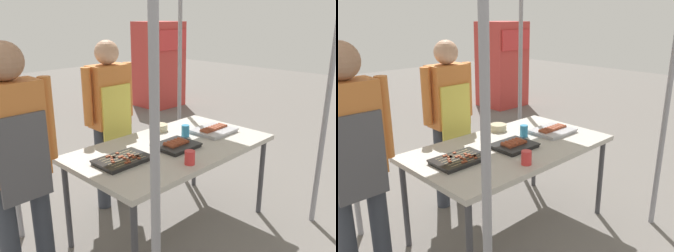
{
  "view_description": "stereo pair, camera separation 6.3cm",
  "coord_description": "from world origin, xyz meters",
  "views": [
    {
      "loc": [
        -1.93,
        -1.83,
        1.75
      ],
      "look_at": [
        0.0,
        0.05,
        0.9
      ],
      "focal_mm": 38.33,
      "sensor_mm": 36.0,
      "label": 1
    },
    {
      "loc": [
        -1.88,
        -1.88,
        1.75
      ],
      "look_at": [
        0.0,
        0.05,
        0.9
      ],
      "focal_mm": 38.33,
      "sensor_mm": 36.0,
      "label": 2
    }
  ],
  "objects": [
    {
      "name": "vendor_woman",
      "position": [
        -0.08,
        0.7,
        0.9
      ],
      "size": [
        0.52,
        0.23,
        1.54
      ],
      "rotation": [
        0.0,
        0.0,
        3.14
      ],
      "color": "#333842",
      "rests_on": "ground"
    },
    {
      "name": "stall_table",
      "position": [
        0.0,
        0.0,
        0.7
      ],
      "size": [
        1.6,
        0.9,
        0.75
      ],
      "color": "#B7B2A8",
      "rests_on": "ground"
    },
    {
      "name": "neighbor_stall_right",
      "position": [
        2.94,
        3.17,
        0.81
      ],
      "size": [
        0.78,
        0.75,
        1.61
      ],
      "color": "#BF3833",
      "rests_on": "ground"
    },
    {
      "name": "tray_pork_links",
      "position": [
        0.49,
        -0.03,
        0.77
      ],
      "size": [
        0.35,
        0.29,
        0.05
      ],
      "color": "#ADADB2",
      "rests_on": "stall_table"
    },
    {
      "name": "customer_nearby",
      "position": [
        -1.15,
        0.17,
        0.95
      ],
      "size": [
        0.52,
        0.23,
        1.61
      ],
      "color": "#333842",
      "rests_on": "ground"
    },
    {
      "name": "drink_cup_by_wok",
      "position": [
        -0.18,
        -0.34,
        0.8
      ],
      "size": [
        0.07,
        0.07,
        0.1
      ],
      "primitive_type": "cylinder",
      "color": "red",
      "rests_on": "stall_table"
    },
    {
      "name": "drink_cup_near_edge",
      "position": [
        0.23,
        0.07,
        0.8
      ],
      "size": [
        0.07,
        0.07,
        0.1
      ],
      "primitive_type": "cylinder",
      "color": "#338CBF",
      "rests_on": "stall_table"
    },
    {
      "name": "condiment_bowl",
      "position": [
        0.19,
        0.34,
        0.78
      ],
      "size": [
        0.15,
        0.15,
        0.06
      ],
      "primitive_type": "cylinder",
      "color": "#BFB28C",
      "rests_on": "stall_table"
    },
    {
      "name": "tray_grilled_sausages",
      "position": [
        -0.02,
        -0.06,
        0.77
      ],
      "size": [
        0.31,
        0.27,
        0.06
      ],
      "color": "black",
      "rests_on": "stall_table"
    },
    {
      "name": "ground_plane",
      "position": [
        0.0,
        0.0,
        0.0
      ],
      "size": [
        18.0,
        18.0,
        0.0
      ],
      "primitive_type": "plane",
      "color": "#66605B"
    },
    {
      "name": "tray_meat_skewers",
      "position": [
        -0.49,
        0.02,
        0.77
      ],
      "size": [
        0.37,
        0.25,
        0.04
      ],
      "color": "black",
      "rests_on": "stall_table"
    }
  ]
}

